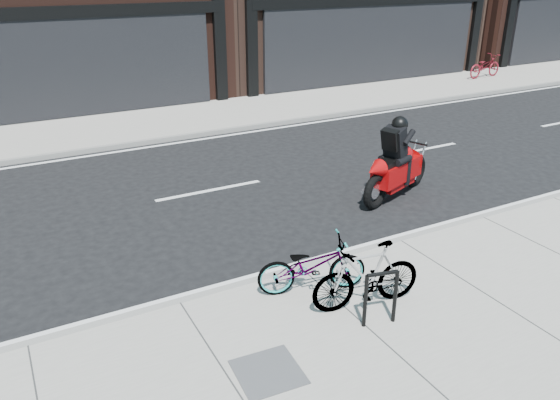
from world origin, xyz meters
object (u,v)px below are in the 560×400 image
bike_rack (381,294)px  bicycle_rear (367,276)px  utility_grate (268,372)px  motorcycle (400,163)px  bicycle_front (312,265)px  bicycle_far (485,66)px

bike_rack → bicycle_rear: size_ratio=0.50×
bicycle_rear → utility_grate: bicycle_rear is taller
bicycle_rear → motorcycle: bearing=144.3°
bike_rack → bicycle_front: 1.17m
bike_rack → utility_grate: bike_rack is taller
bicycle_front → motorcycle: (3.65, 2.48, 0.17)m
bike_rack → motorcycle: size_ratio=0.35×
motorcycle → utility_grate: size_ratio=3.03×
bicycle_far → bicycle_front: bearing=120.6°
bike_rack → motorcycle: bearing=47.6°
bike_rack → utility_grate: size_ratio=1.06×
bicycle_front → bicycle_far: size_ratio=0.89×
bicycle_front → bicycle_rear: size_ratio=1.00×
motorcycle → bicycle_far: size_ratio=1.27×
bicycle_front → bicycle_far: bearing=-37.4°
bicycle_rear → bike_rack: bearing=-2.2°
motorcycle → bicycle_far: (11.27, 8.10, -0.12)m
bike_rack → bicycle_front: (-0.37, 1.11, -0.05)m
bicycle_front → bicycle_far: bicycle_far is taller
bicycle_rear → motorcycle: (3.19, 3.16, 0.10)m
bicycle_rear → bicycle_front: bearing=-136.1°
bike_rack → utility_grate: bearing=-174.9°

